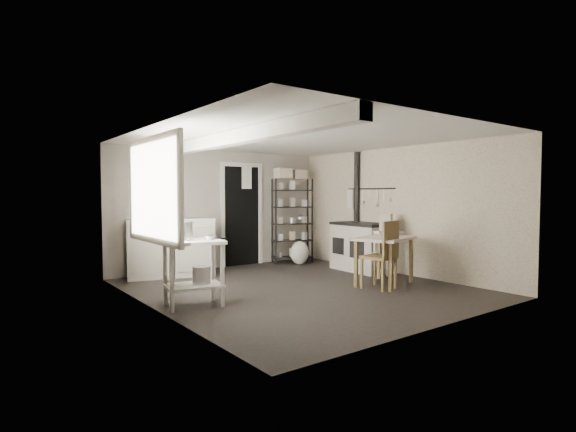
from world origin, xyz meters
TOP-DOWN VIEW (x-y plane):
  - floor at (0.00, 0.00)m, footprint 5.00×5.00m
  - ceiling at (0.00, 0.00)m, footprint 5.00×5.00m
  - wall_back at (0.00, 2.50)m, footprint 4.50×0.02m
  - wall_front at (0.00, -2.50)m, footprint 4.50×0.02m
  - wall_left at (-2.25, 0.00)m, footprint 0.02×5.00m
  - wall_right at (2.25, 0.00)m, footprint 0.02×5.00m
  - window at (-2.22, 0.20)m, footprint 0.12×1.76m
  - doorway at (0.45, 2.47)m, footprint 0.96×0.10m
  - ceiling_beam at (-1.20, 0.00)m, footprint 0.18×5.00m
  - wallpaper_panel at (2.24, 0.00)m, footprint 0.01×5.00m
  - utensil_rail at (2.19, 0.60)m, footprint 0.06×1.20m
  - prep_table at (-1.78, -0.05)m, footprint 0.83×0.66m
  - stockpot at (-1.89, 0.05)m, footprint 0.31×0.31m
  - saucepan at (-1.55, -0.06)m, footprint 0.20×0.20m
  - bucket at (-1.68, -0.08)m, footprint 0.27×0.27m
  - base_cabinets at (-1.18, 2.18)m, footprint 1.67×1.08m
  - mixing_bowl at (-1.11, 2.16)m, footprint 0.38×0.38m
  - counter_cup at (-1.51, 2.10)m, footprint 0.17×0.17m
  - shelf_rack at (1.49, 2.15)m, footprint 0.90×0.58m
  - shelf_jar at (1.18, 2.20)m, footprint 0.09×0.09m
  - storage_box_a at (1.23, 2.12)m, footprint 0.33×0.29m
  - storage_box_b at (1.66, 2.17)m, footprint 0.34×0.32m
  - stove at (1.92, 0.55)m, footprint 0.68×1.17m
  - stovepipe at (2.18, 0.94)m, footprint 0.14×0.14m
  - side_ledge at (1.84, -0.14)m, footprint 0.58×0.42m
  - oats_box at (1.82, -0.13)m, footprint 0.19×0.23m
  - work_table at (1.23, -0.61)m, footprint 1.18×0.99m
  - table_cup at (1.41, -0.71)m, footprint 0.10×0.10m
  - chair at (0.96, -0.74)m, footprint 0.50×0.52m
  - flour_sack at (1.45, 1.84)m, footprint 0.50×0.47m
  - floor_crock at (1.73, -0.11)m, footprint 0.14×0.14m

SIDE VIEW (x-z plane):
  - floor at x=0.00m, z-range 0.00..0.00m
  - floor_crock at x=1.73m, z-range 0.00..0.15m
  - flour_sack at x=1.45m, z-range 0.00..0.48m
  - work_table at x=1.23m, z-range 0.00..0.76m
  - bucket at x=-1.68m, z-range 0.26..0.51m
  - prep_table at x=-1.78m, z-range -0.03..0.83m
  - side_ledge at x=1.84m, z-range 0.03..0.83m
  - stove at x=1.92m, z-range -0.01..0.89m
  - base_cabinets at x=-1.18m, z-range -0.05..0.97m
  - chair at x=0.96m, z-range -0.04..1.01m
  - table_cup at x=1.41m, z-range 0.76..0.85m
  - saucepan at x=-1.55m, z-range 0.80..0.90m
  - stockpot at x=-1.89m, z-range 0.79..1.09m
  - shelf_rack at x=1.49m, z-range 0.07..1.83m
  - mixing_bowl at x=-1.11m, z-range 0.92..0.99m
  - counter_cup at x=-1.51m, z-range 0.92..1.02m
  - doorway at x=0.45m, z-range -0.04..2.04m
  - oats_box at x=1.82m, z-range 0.86..1.16m
  - wall_back at x=0.00m, z-range 0.00..2.30m
  - wall_front at x=0.00m, z-range 0.00..2.30m
  - wall_left at x=-2.25m, z-range 0.00..2.30m
  - wall_right at x=2.25m, z-range 0.00..2.30m
  - wallpaper_panel at x=2.24m, z-range 0.00..2.30m
  - shelf_jar at x=1.18m, z-range 1.27..1.46m
  - window at x=-2.22m, z-range 0.86..2.14m
  - utensil_rail at x=2.19m, z-range 1.33..1.77m
  - stovepipe at x=2.18m, z-range 0.89..2.29m
  - storage_box_b at x=1.66m, z-range 1.89..2.09m
  - storage_box_a at x=1.23m, z-range 1.90..2.12m
  - ceiling_beam at x=-1.20m, z-range 2.11..2.29m
  - ceiling at x=0.00m, z-range 2.30..2.30m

